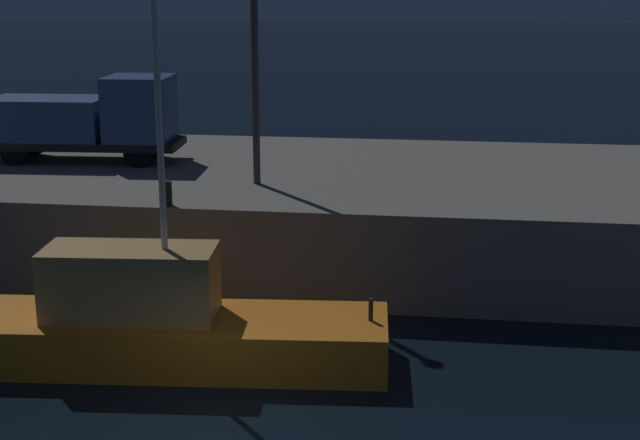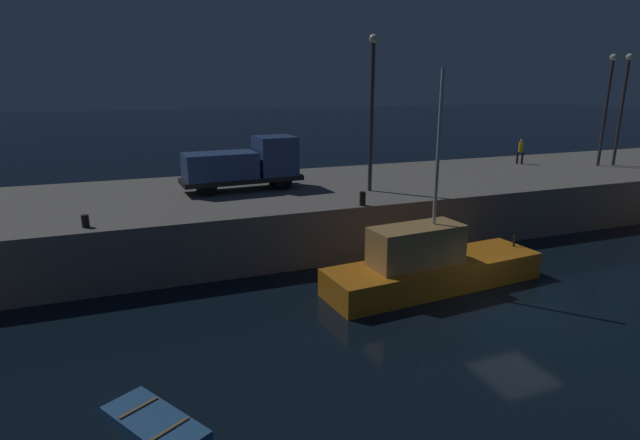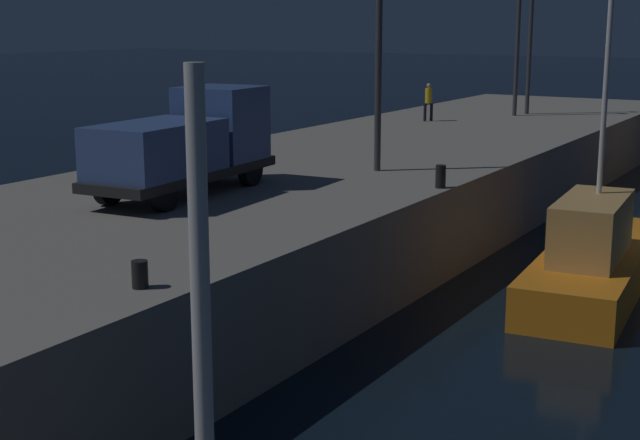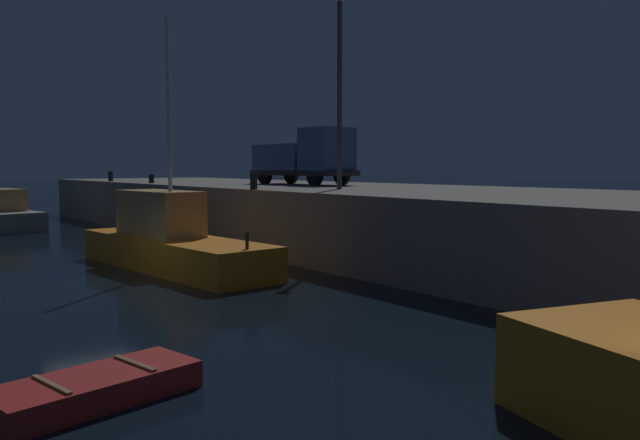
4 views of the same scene
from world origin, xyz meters
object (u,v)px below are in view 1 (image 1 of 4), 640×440
Objects in this scene: fishing_trawler_red at (165,324)px; utility_truck at (89,119)px; bollard_west at (167,193)px; lamp_post_west at (254,22)px.

fishing_trawler_red reaches higher than utility_truck.
fishing_trawler_red reaches higher than bollard_west.
fishing_trawler_red is 1.23× the size of lamp_post_west.
bollard_west is at bearing -121.96° from lamp_post_west.
utility_truck reaches higher than bollard_west.
utility_truck is 9.94× the size of bollard_west.
fishing_trawler_red is at bearing -60.93° from utility_truck.
bollard_west is at bearing -52.64° from utility_truck.
lamp_post_west reaches higher than bollard_west.
utility_truck is at bearing 127.36° from bollard_west.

